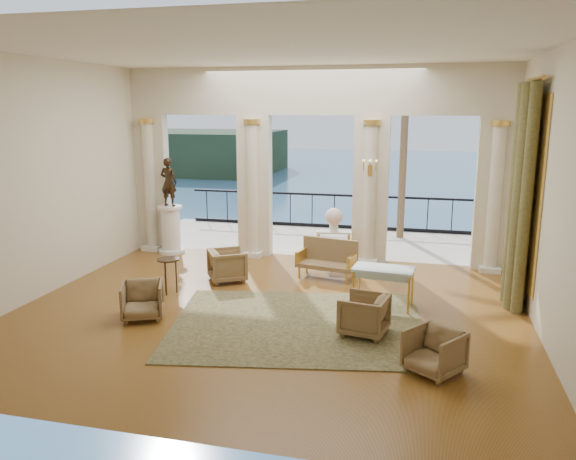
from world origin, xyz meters
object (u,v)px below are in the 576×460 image
(armchair_a, at_px, (142,299))
(console_table, at_px, (334,236))
(side_table, at_px, (169,264))
(game_table, at_px, (384,272))
(armchair_b, at_px, (434,350))
(armchair_d, at_px, (227,264))
(armchair_c, at_px, (364,313))
(pedestal, at_px, (171,230))
(statue, at_px, (169,182))
(settee, at_px, (328,259))

(armchair_a, bearing_deg, console_table, 34.56)
(console_table, relative_size, side_table, 1.20)
(game_table, xyz_separation_m, side_table, (-4.13, -0.21, -0.07))
(armchair_b, distance_m, armchair_d, 5.31)
(armchair_c, xyz_separation_m, pedestal, (-5.26, 4.05, 0.21))
(pedestal, height_order, statue, statue)
(armchair_a, height_order, console_table, console_table)
(pedestal, bearing_deg, side_table, -65.46)
(pedestal, xyz_separation_m, statue, (0.00, -0.00, 1.21))
(game_table, bearing_deg, armchair_c, -92.79)
(armchair_a, distance_m, armchair_b, 4.97)
(settee, relative_size, statue, 1.12)
(armchair_b, bearing_deg, console_table, 148.78)
(armchair_d, bearing_deg, armchair_a, 131.89)
(armchair_b, height_order, armchair_d, armchair_d)
(armchair_b, distance_m, armchair_c, 1.56)
(armchair_d, bearing_deg, pedestal, 17.57)
(armchair_a, height_order, armchair_c, armchair_c)
(armchair_a, relative_size, statue, 0.60)
(armchair_d, xyz_separation_m, statue, (-2.17, 1.89, 1.41))
(armchair_b, height_order, armchair_c, armchair_c)
(armchair_b, height_order, game_table, game_table)
(settee, distance_m, pedestal, 4.31)
(settee, relative_size, pedestal, 1.11)
(armchair_a, xyz_separation_m, statue, (-1.46, 4.25, 1.43))
(pedestal, relative_size, console_table, 1.42)
(armchair_a, height_order, settee, settee)
(console_table, distance_m, side_table, 4.06)
(armchair_d, height_order, statue, statue)
(armchair_a, relative_size, game_table, 0.62)
(armchair_c, height_order, settee, settee)
(armchair_b, bearing_deg, armchair_c, 169.57)
(statue, bearing_deg, pedestal, -38.23)
(pedestal, height_order, side_table, pedestal)
(statue, height_order, console_table, statue)
(armchair_c, distance_m, settee, 3.13)
(armchair_a, relative_size, settee, 0.53)
(game_table, distance_m, side_table, 4.14)
(armchair_b, bearing_deg, pedestal, 176.34)
(game_table, relative_size, side_table, 1.62)
(armchair_b, xyz_separation_m, side_table, (-5.01, 2.25, 0.26))
(game_table, xyz_separation_m, statue, (-5.46, 2.70, 1.12))
(armchair_b, bearing_deg, statue, 176.34)
(armchair_d, bearing_deg, statue, 17.57)
(armchair_c, xyz_separation_m, armchair_d, (-3.09, 2.16, 0.01))
(armchair_a, distance_m, side_table, 1.36)
(armchair_a, bearing_deg, armchair_c, -20.88)
(armchair_b, relative_size, console_table, 0.81)
(armchair_c, bearing_deg, armchair_d, -114.67)
(game_table, distance_m, pedestal, 6.09)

